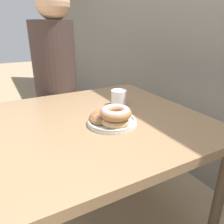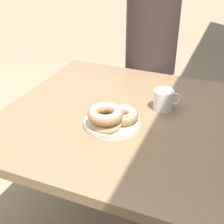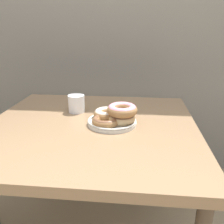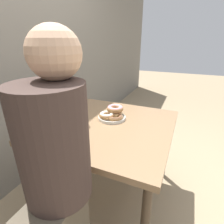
% 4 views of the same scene
% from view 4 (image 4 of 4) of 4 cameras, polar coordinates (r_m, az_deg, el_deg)
% --- Properties ---
extents(ground_plane, '(14.00, 14.00, 0.00)m').
position_cam_4_polar(ground_plane, '(1.73, 7.80, -26.89)').
color(ground_plane, '#937F60').
extents(wall_back, '(8.00, 0.05, 2.60)m').
position_cam_4_polar(wall_back, '(1.77, -29.48, 19.52)').
color(wall_back, slate).
rests_on(wall_back, ground_plane).
extents(dining_table, '(0.97, 0.96, 0.70)m').
position_cam_4_polar(dining_table, '(1.40, -1.29, -6.53)').
color(dining_table, '#846647').
rests_on(dining_table, ground_plane).
extents(donut_plate, '(0.26, 0.24, 0.10)m').
position_cam_4_polar(donut_plate, '(1.44, 0.23, -0.59)').
color(donut_plate, silver).
rests_on(donut_plate, dining_table).
extents(coffee_mug, '(0.09, 0.12, 0.09)m').
position_cam_4_polar(coffee_mug, '(1.33, -9.79, -2.58)').
color(coffee_mug, white).
rests_on(coffee_mug, dining_table).
extents(person_figure, '(0.40, 0.30, 1.37)m').
position_cam_4_polar(person_figure, '(0.88, -17.70, -21.50)').
color(person_figure, brown).
rests_on(person_figure, ground_plane).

